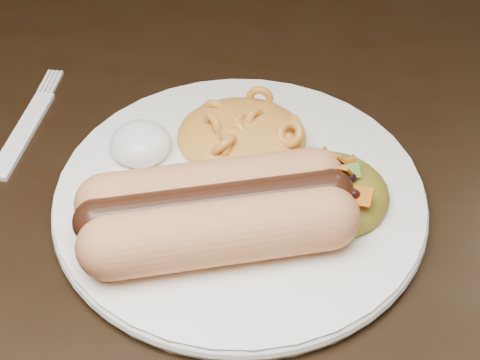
# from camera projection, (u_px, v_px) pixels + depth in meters

# --- Properties ---
(table) EXTENTS (1.60, 0.90, 0.75)m
(table) POSITION_uv_depth(u_px,v_px,m) (182.00, 165.00, 0.68)
(table) COLOR black
(table) RESTS_ON floor
(plate) EXTENTS (0.33, 0.33, 0.01)m
(plate) POSITION_uv_depth(u_px,v_px,m) (240.00, 197.00, 0.51)
(plate) COLOR white
(plate) RESTS_ON table
(hotdog) EXTENTS (0.15, 0.11, 0.04)m
(hotdog) POSITION_uv_depth(u_px,v_px,m) (216.00, 210.00, 0.47)
(hotdog) COLOR tan
(hotdog) RESTS_ON plate
(mac_and_cheese) EXTENTS (0.12, 0.11, 0.04)m
(mac_and_cheese) POSITION_uv_depth(u_px,v_px,m) (242.00, 122.00, 0.53)
(mac_and_cheese) COLOR gold
(mac_and_cheese) RESTS_ON plate
(sour_cream) EXTENTS (0.05, 0.05, 0.03)m
(sour_cream) POSITION_uv_depth(u_px,v_px,m) (140.00, 138.00, 0.53)
(sour_cream) COLOR white
(sour_cream) RESTS_ON plate
(taco_salad) EXTENTS (0.08, 0.08, 0.04)m
(taco_salad) POSITION_uv_depth(u_px,v_px,m) (329.00, 185.00, 0.49)
(taco_salad) COLOR #AA5B11
(taco_salad) RESTS_ON plate
(fork) EXTENTS (0.03, 0.15, 0.00)m
(fork) POSITION_uv_depth(u_px,v_px,m) (23.00, 134.00, 0.57)
(fork) COLOR white
(fork) RESTS_ON table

